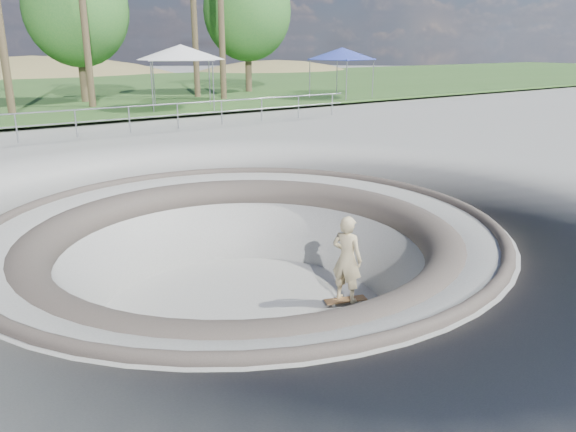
{
  "coord_description": "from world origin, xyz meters",
  "views": [
    {
      "loc": [
        -5.3,
        -9.29,
        3.47
      ],
      "look_at": [
        1.29,
        0.26,
        -0.1
      ],
      "focal_mm": 35.0,
      "sensor_mm": 36.0,
      "label": 1
    }
  ],
  "objects": [
    {
      "name": "skate_bowl",
      "position": [
        0.0,
        0.0,
        -1.83
      ],
      "size": [
        14.0,
        14.0,
        4.1
      ],
      "color": "#9E9E99",
      "rests_on": "ground"
    },
    {
      "name": "skateboard",
      "position": [
        1.99,
        -0.92,
        -1.82
      ],
      "size": [
        0.95,
        0.55,
        0.1
      ],
      "color": "brown",
      "rests_on": "ground"
    },
    {
      "name": "skater",
      "position": [
        1.99,
        -0.92,
        -0.86
      ],
      "size": [
        0.67,
        0.8,
        1.89
      ],
      "primitive_type": "imported",
      "rotation": [
        0.0,
        0.0,
        1.93
      ],
      "color": "tan",
      "rests_on": "skateboard"
    },
    {
      "name": "bushy_tree_right",
      "position": [
        15.15,
        25.09,
        5.54
      ],
      "size": [
        6.0,
        5.46,
        8.66
      ],
      "color": "brown",
      "rests_on": "ground"
    },
    {
      "name": "bushy_tree_mid",
      "position": [
        3.75,
        24.26,
        5.27
      ],
      "size": [
        5.69,
        5.18,
        8.22
      ],
      "color": "brown",
      "rests_on": "ground"
    },
    {
      "name": "canopy_blue",
      "position": [
        17.56,
        18.0,
        2.88
      ],
      "size": [
        5.71,
        5.71,
        2.97
      ],
      "color": "gray",
      "rests_on": "ground"
    },
    {
      "name": "ground",
      "position": [
        0.0,
        0.0,
        0.0
      ],
      "size": [
        180.0,
        180.0,
        0.0
      ],
      "primitive_type": "plane",
      "color": "#9E9E99",
      "rests_on": "ground"
    },
    {
      "name": "safety_railing",
      "position": [
        0.0,
        12.0,
        0.69
      ],
      "size": [
        25.0,
        0.06,
        1.03
      ],
      "color": "gray",
      "rests_on": "ground"
    },
    {
      "name": "distant_hills",
      "position": [
        3.78,
        57.17,
        -7.02
      ],
      "size": [
        103.2,
        45.0,
        28.6
      ],
      "color": "olive",
      "rests_on": "ground"
    },
    {
      "name": "canopy_white",
      "position": [
        6.98,
        18.0,
        3.05
      ],
      "size": [
        5.74,
        5.74,
        3.16
      ],
      "color": "gray",
      "rests_on": "ground"
    }
  ]
}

